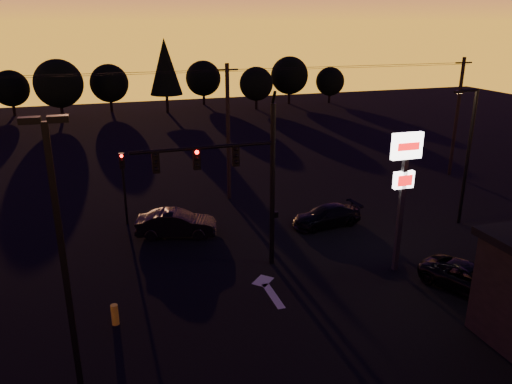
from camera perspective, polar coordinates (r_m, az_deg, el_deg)
ground at (r=21.59m, az=1.62°, el=-13.28°), size 120.00×120.00×0.00m
lane_arrow at (r=23.07m, az=1.40°, el=-10.96°), size 1.20×3.10×0.01m
traffic_signal_mast at (r=22.99m, az=-1.83°, el=2.33°), size 6.79×0.52×8.58m
secondary_signal at (r=29.96m, az=-14.92°, el=1.53°), size 0.30×0.31×4.35m
parking_lot_light at (r=15.54m, az=-21.30°, el=-6.12°), size 1.25×0.30×9.14m
pylon_sign at (r=23.80m, az=16.58°, el=2.06°), size 1.50×0.28×6.80m
streetlight at (r=31.12m, az=22.99°, el=4.28°), size 1.55×0.35×8.00m
utility_pole_1 at (r=32.97m, az=-3.20°, el=6.83°), size 1.40×0.26×9.00m
utility_pole_2 at (r=41.30m, az=21.95°, el=7.97°), size 1.40×0.26×9.00m
power_wires at (r=32.37m, az=-3.33°, el=13.72°), size 36.00×1.22×0.07m
bollard at (r=21.21m, az=-15.83°, el=-13.33°), size 0.29×0.29×0.88m
tree_1 at (r=71.31m, az=-26.24°, el=10.57°), size 4.54×4.54×5.71m
tree_2 at (r=65.67m, az=-21.64°, el=11.44°), size 5.77×5.78×7.26m
tree_3 at (r=69.64m, az=-16.42°, el=11.83°), size 4.95×4.95×6.22m
tree_4 at (r=67.04m, az=-10.34°, el=13.91°), size 4.18×4.18×9.50m
tree_5 at (r=73.19m, az=-6.05°, el=12.79°), size 4.95×4.95×6.22m
tree_6 at (r=69.01m, az=0.03°, el=12.26°), size 4.54×4.54×5.71m
tree_7 at (r=73.77m, az=3.84°, el=13.15°), size 5.36×5.36×6.74m
tree_8 at (r=75.40m, az=8.46°, el=12.40°), size 4.12×4.12×5.19m
car_mid at (r=28.42m, az=-9.09°, el=-3.58°), size 4.70×2.66×1.47m
car_right at (r=29.78m, az=8.08°, el=-2.71°), size 4.34×2.12×1.22m
suv_parked at (r=24.57m, az=23.26°, el=-9.06°), size 3.64×4.81×1.22m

